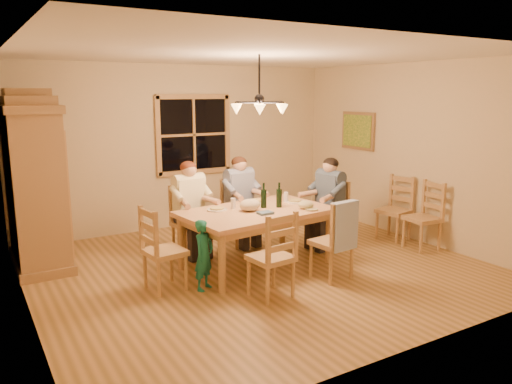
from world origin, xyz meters
TOP-DOWN VIEW (x-y plane):
  - floor at (0.00, 0.00)m, footprint 5.50×5.50m
  - ceiling at (0.00, 0.00)m, footprint 5.50×5.00m
  - wall_back at (0.00, 2.50)m, footprint 5.50×0.02m
  - wall_left at (-2.75, 0.00)m, footprint 0.02×5.00m
  - wall_right at (2.75, 0.00)m, footprint 0.02×5.00m
  - window at (0.20, 2.47)m, footprint 1.30×0.06m
  - painting at (2.71, 1.20)m, footprint 0.06×0.78m
  - chandelier at (-0.00, 0.00)m, footprint 0.77×0.68m
  - armoire at (-2.42, 1.60)m, footprint 0.66×1.40m
  - dining_table at (0.00, 0.08)m, footprint 2.01×1.36m
  - chair_far_left at (-0.56, 0.92)m, footprint 0.48×0.46m
  - chair_far_right at (0.28, 1.01)m, footprint 0.48×0.46m
  - chair_near_left at (-0.37, -0.87)m, footprint 0.48×0.46m
  - chair_near_right at (0.57, -0.76)m, footprint 0.48×0.46m
  - chair_end_left at (-1.31, -0.06)m, footprint 0.46×0.48m
  - chair_end_right at (1.32, 0.22)m, footprint 0.46×0.48m
  - adult_woman at (-0.56, 0.92)m, footprint 0.42×0.46m
  - adult_plaid_man at (0.28, 1.01)m, footprint 0.42×0.46m
  - adult_slate_man at (1.32, 0.22)m, footprint 0.46×0.42m
  - towel at (0.59, -0.95)m, footprint 0.39×0.14m
  - wine_bottle_a at (0.15, 0.13)m, footprint 0.08×0.08m
  - wine_bottle_b at (0.34, 0.05)m, footprint 0.08×0.08m
  - plate_woman at (-0.45, 0.31)m, footprint 0.26×0.26m
  - plate_plaid at (0.22, 0.46)m, footprint 0.26×0.26m
  - plate_slate at (0.69, 0.18)m, footprint 0.26×0.26m
  - wine_glass_a at (-0.22, 0.29)m, footprint 0.06×0.06m
  - wine_glass_b at (0.59, 0.26)m, footprint 0.06×0.06m
  - cap at (0.59, -0.21)m, footprint 0.20×0.20m
  - napkin at (-0.02, -0.18)m, footprint 0.19×0.16m
  - cloth_bundle at (-0.10, 0.07)m, footprint 0.28×0.22m
  - child at (-0.92, -0.30)m, footprint 0.36×0.33m
  - chair_spare_front at (2.45, -0.52)m, footprint 0.46×0.48m
  - chair_spare_back at (2.45, 0.03)m, footprint 0.50×0.51m

SIDE VIEW (x-z plane):
  - floor at x=0.00m, z-range 0.00..0.00m
  - chair_far_left at x=-0.56m, z-range -0.19..0.80m
  - chair_far_right at x=0.28m, z-range -0.19..0.80m
  - chair_near_left at x=-0.37m, z-range -0.19..0.80m
  - chair_near_right at x=0.57m, z-range -0.19..0.80m
  - chair_end_left at x=-1.31m, z-range -0.19..0.80m
  - chair_end_right at x=1.32m, z-range -0.19..0.80m
  - chair_spare_front at x=2.45m, z-range -0.19..0.80m
  - chair_spare_back at x=2.45m, z-range -0.19..0.80m
  - child at x=-0.92m, z-range 0.00..0.83m
  - dining_table at x=0.00m, z-range 0.28..1.04m
  - towel at x=0.59m, z-range 0.41..0.99m
  - plate_woman at x=-0.45m, z-range 0.76..0.78m
  - plate_plaid at x=0.22m, z-range 0.76..0.78m
  - plate_slate at x=0.69m, z-range 0.76..0.78m
  - napkin at x=-0.02m, z-range 0.76..0.79m
  - cap at x=0.59m, z-range 0.76..0.87m
  - wine_glass_a at x=-0.22m, z-range 0.76..0.90m
  - wine_glass_b at x=0.59m, z-range 0.76..0.90m
  - cloth_bundle at x=-0.10m, z-range 0.76..0.91m
  - adult_woman at x=-0.56m, z-range 0.40..1.28m
  - adult_plaid_man at x=0.28m, z-range 0.40..1.28m
  - adult_slate_man at x=1.32m, z-range 0.40..1.28m
  - wine_bottle_a at x=0.15m, z-range 0.76..1.09m
  - wine_bottle_b at x=0.34m, z-range 0.76..1.09m
  - armoire at x=-2.42m, z-range -0.09..2.21m
  - wall_back at x=0.00m, z-range 0.00..2.70m
  - wall_left at x=-2.75m, z-range 0.00..2.70m
  - wall_right at x=2.75m, z-range 0.00..2.70m
  - window at x=0.20m, z-range 0.90..2.20m
  - painting at x=2.71m, z-range 1.28..1.92m
  - chandelier at x=0.00m, z-range 1.72..2.43m
  - ceiling at x=0.00m, z-range 2.69..2.71m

